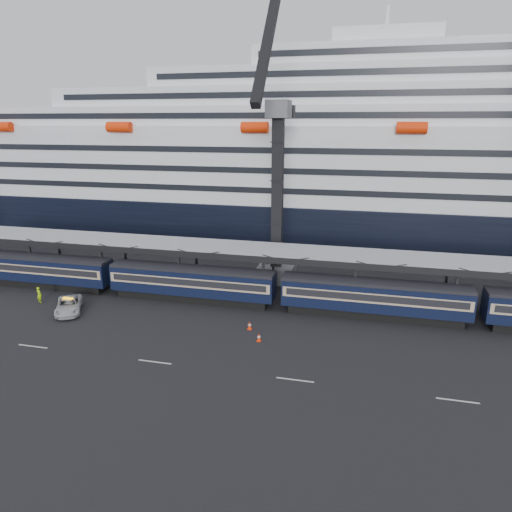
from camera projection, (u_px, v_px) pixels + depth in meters
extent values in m
plane|color=black|center=(475.00, 376.00, 36.56)|extent=(260.00, 260.00, 0.00)
cube|color=beige|center=(33.00, 346.00, 41.34)|extent=(3.00, 0.15, 0.02)
cube|color=beige|center=(155.00, 362.00, 38.65)|extent=(3.00, 0.15, 0.02)
cube|color=beige|center=(295.00, 380.00, 35.96)|extent=(3.00, 0.15, 0.02)
cube|color=beige|center=(458.00, 401.00, 33.28)|extent=(3.00, 0.15, 0.02)
cube|color=black|center=(41.00, 282.00, 56.52)|extent=(17.48, 2.40, 0.90)
cube|color=black|center=(39.00, 269.00, 56.01)|extent=(19.00, 2.80, 2.70)
cube|color=tan|center=(39.00, 266.00, 55.92)|extent=(18.62, 2.92, 1.05)
cube|color=black|center=(39.00, 266.00, 55.91)|extent=(17.86, 2.98, 0.70)
cube|color=black|center=(37.00, 257.00, 55.59)|extent=(19.00, 2.50, 0.35)
cube|color=black|center=(193.00, 296.00, 52.04)|extent=(17.48, 2.40, 0.90)
cube|color=black|center=(192.00, 281.00, 51.53)|extent=(19.00, 2.80, 2.70)
cube|color=tan|center=(192.00, 279.00, 51.44)|extent=(18.62, 2.92, 1.05)
cube|color=black|center=(192.00, 278.00, 51.43)|extent=(17.86, 2.98, 0.70)
cube|color=black|center=(191.00, 269.00, 51.10)|extent=(19.00, 2.50, 0.35)
cube|color=black|center=(373.00, 313.00, 47.56)|extent=(17.48, 2.40, 0.90)
cube|color=black|center=(374.00, 297.00, 47.05)|extent=(19.00, 2.80, 2.70)
cube|color=tan|center=(374.00, 294.00, 46.96)|extent=(18.62, 2.92, 1.05)
cube|color=black|center=(374.00, 293.00, 46.95)|extent=(17.86, 2.98, 0.70)
cube|color=black|center=(375.00, 283.00, 46.62)|extent=(19.00, 2.50, 0.35)
cube|color=#93969B|center=(454.00, 262.00, 48.10)|extent=(130.00, 6.00, 0.25)
cube|color=black|center=(459.00, 273.00, 45.38)|extent=(130.00, 0.25, 0.70)
cube|color=black|center=(449.00, 257.00, 50.98)|extent=(130.00, 0.25, 0.70)
cube|color=black|center=(31.00, 261.00, 57.45)|extent=(0.25, 0.25, 5.40)
cube|color=black|center=(59.00, 250.00, 62.67)|extent=(0.25, 0.25, 5.40)
cube|color=black|center=(102.00, 267.00, 55.21)|extent=(0.25, 0.25, 5.40)
cube|color=black|center=(125.00, 254.00, 60.43)|extent=(0.25, 0.25, 5.40)
cube|color=black|center=(179.00, 273.00, 52.97)|extent=(0.25, 0.25, 5.40)
cube|color=black|center=(196.00, 259.00, 58.19)|extent=(0.25, 0.25, 5.40)
cube|color=black|center=(263.00, 280.00, 50.73)|extent=(0.25, 0.25, 5.40)
cube|color=black|center=(273.00, 265.00, 55.95)|extent=(0.25, 0.25, 5.40)
cube|color=black|center=(355.00, 287.00, 48.49)|extent=(0.25, 0.25, 5.40)
cube|color=black|center=(356.00, 271.00, 53.71)|extent=(0.25, 0.25, 5.40)
cube|color=black|center=(455.00, 295.00, 46.25)|extent=(0.25, 0.25, 5.40)
cube|color=black|center=(447.00, 277.00, 51.47)|extent=(0.25, 0.25, 5.40)
cube|color=black|center=(421.00, 219.00, 78.48)|extent=(200.00, 28.00, 7.00)
cube|color=silver|center=(426.00, 163.00, 75.80)|extent=(190.00, 26.88, 12.00)
cube|color=silver|center=(431.00, 116.00, 73.69)|extent=(160.00, 24.64, 3.00)
cube|color=black|center=(443.00, 115.00, 62.15)|extent=(153.60, 0.12, 0.90)
cube|color=silver|center=(433.00, 96.00, 72.84)|extent=(124.00, 21.84, 3.00)
cube|color=black|center=(444.00, 92.00, 62.61)|extent=(119.04, 0.12, 0.90)
cube|color=silver|center=(435.00, 76.00, 71.99)|extent=(90.00, 19.04, 3.00)
cube|color=black|center=(445.00, 70.00, 63.07)|extent=(86.40, 0.12, 0.90)
cube|color=silver|center=(437.00, 56.00, 71.15)|extent=(56.00, 16.24, 3.00)
cube|color=black|center=(446.00, 48.00, 63.52)|extent=(53.76, 0.12, 0.90)
cube|color=silver|center=(386.00, 40.00, 72.23)|extent=(16.00, 12.00, 2.50)
cylinder|color=#FF3108|center=(1.00, 127.00, 76.75)|extent=(4.00, 1.60, 1.60)
cylinder|color=#FF3108|center=(119.00, 127.00, 71.82)|extent=(4.00, 1.60, 1.60)
cylinder|color=#FF3108|center=(255.00, 127.00, 66.89)|extent=(4.00, 1.60, 1.60)
cylinder|color=#FF3108|center=(412.00, 128.00, 61.97)|extent=(4.00, 1.60, 1.60)
cube|color=#4F5257|center=(276.00, 273.00, 58.48)|extent=(4.50, 4.50, 2.00)
cube|color=black|center=(277.00, 195.00, 55.66)|extent=(1.30, 1.30, 18.00)
cube|color=#4F5257|center=(279.00, 109.00, 52.84)|extent=(2.60, 3.20, 2.00)
cube|color=black|center=(269.00, 35.00, 45.50)|extent=(0.90, 12.26, 14.37)
cube|color=black|center=(282.00, 110.00, 55.19)|extent=(0.90, 5.04, 0.90)
cube|color=black|center=(286.00, 112.00, 57.60)|extent=(2.20, 1.60, 1.60)
imported|color=#B4B6BC|center=(69.00, 305.00, 48.65)|extent=(4.79, 5.87, 1.49)
imported|color=#A0DB0B|center=(39.00, 295.00, 51.18)|extent=(0.78, 0.64, 1.84)
cube|color=#FF3108|center=(250.00, 329.00, 44.79)|extent=(0.43, 0.43, 0.05)
cone|color=#FF3108|center=(250.00, 325.00, 44.67)|extent=(0.36, 0.36, 0.82)
cylinder|color=white|center=(250.00, 325.00, 44.67)|extent=(0.31, 0.31, 0.14)
cube|color=#FF3108|center=(259.00, 341.00, 42.36)|extent=(0.41, 0.41, 0.04)
cone|color=#FF3108|center=(259.00, 337.00, 42.25)|extent=(0.34, 0.34, 0.77)
cylinder|color=white|center=(259.00, 337.00, 42.25)|extent=(0.29, 0.29, 0.13)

